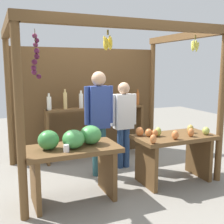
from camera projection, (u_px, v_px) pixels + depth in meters
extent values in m
plane|color=gray|center=(107.00, 172.00, 4.74)|extent=(12.00, 12.00, 0.00)
cylinder|color=brown|center=(20.00, 120.00, 3.08)|extent=(0.10, 0.10, 2.34)
cylinder|color=brown|center=(221.00, 106.00, 4.21)|extent=(0.10, 0.10, 2.34)
cylinder|color=brown|center=(9.00, 101.00, 4.89)|extent=(0.10, 0.10, 2.34)
cylinder|color=brown|center=(152.00, 94.00, 6.02)|extent=(0.10, 0.10, 2.34)
cube|color=brown|center=(137.00, 24.00, 3.46)|extent=(3.00, 0.12, 0.12)
cube|color=brown|center=(8.00, 28.00, 3.81)|extent=(0.12, 2.10, 0.12)
cube|color=brown|center=(183.00, 37.00, 4.93)|extent=(0.12, 2.10, 0.12)
cube|color=#52381E|center=(88.00, 103.00, 5.49)|extent=(2.90, 0.04, 2.11)
cylinder|color=brown|center=(195.00, 37.00, 4.00)|extent=(0.02, 0.02, 0.06)
ellipsoid|color=#D1CC4C|center=(197.00, 47.00, 4.03)|extent=(0.04, 0.08, 0.15)
ellipsoid|color=#D1CC4C|center=(194.00, 47.00, 4.06)|extent=(0.07, 0.05, 0.15)
ellipsoid|color=#D1CC4C|center=(192.00, 46.00, 4.02)|extent=(0.06, 0.08, 0.15)
ellipsoid|color=#D1CC4C|center=(194.00, 45.00, 3.98)|extent=(0.05, 0.06, 0.15)
ellipsoid|color=#D1CC4C|center=(197.00, 45.00, 4.00)|extent=(0.07, 0.04, 0.15)
cylinder|color=brown|center=(108.00, 32.00, 3.42)|extent=(0.02, 0.02, 0.06)
ellipsoid|color=gold|center=(109.00, 41.00, 3.45)|extent=(0.04, 0.06, 0.15)
ellipsoid|color=gold|center=(109.00, 44.00, 3.46)|extent=(0.07, 0.07, 0.16)
ellipsoid|color=gold|center=(107.00, 45.00, 3.48)|extent=(0.06, 0.04, 0.15)
ellipsoid|color=gold|center=(106.00, 44.00, 3.46)|extent=(0.07, 0.06, 0.16)
ellipsoid|color=gold|center=(105.00, 44.00, 3.44)|extent=(0.05, 0.08, 0.15)
ellipsoid|color=gold|center=(105.00, 42.00, 3.41)|extent=(0.05, 0.08, 0.15)
ellipsoid|color=gold|center=(108.00, 43.00, 3.40)|extent=(0.09, 0.06, 0.15)
ellipsoid|color=gold|center=(109.00, 44.00, 3.42)|extent=(0.09, 0.04, 0.15)
ellipsoid|color=gold|center=(111.00, 43.00, 3.43)|extent=(0.06, 0.07, 0.16)
cylinder|color=#4C422D|center=(36.00, 52.00, 3.35)|extent=(0.01, 0.01, 0.55)
sphere|color=#601E42|center=(35.00, 36.00, 3.34)|extent=(0.06, 0.06, 0.06)
sphere|color=#47142D|center=(37.00, 40.00, 3.36)|extent=(0.06, 0.06, 0.06)
sphere|color=#601E42|center=(36.00, 45.00, 3.36)|extent=(0.06, 0.06, 0.06)
sphere|color=#511938|center=(37.00, 51.00, 3.35)|extent=(0.07, 0.07, 0.07)
sphere|color=#47142D|center=(37.00, 56.00, 3.37)|extent=(0.07, 0.07, 0.07)
sphere|color=#47142D|center=(34.00, 62.00, 3.33)|extent=(0.07, 0.07, 0.07)
sphere|color=#511938|center=(34.00, 68.00, 3.38)|extent=(0.06, 0.06, 0.06)
sphere|color=#47142D|center=(39.00, 76.00, 3.43)|extent=(0.06, 0.06, 0.06)
sphere|color=#511938|center=(34.00, 72.00, 3.40)|extent=(0.07, 0.07, 0.07)
cube|color=brown|center=(72.00, 149.00, 3.63)|extent=(1.22, 0.64, 0.06)
cube|color=brown|center=(35.00, 182.00, 3.50)|extent=(0.06, 0.58, 0.67)
cube|color=brown|center=(107.00, 170.00, 3.88)|extent=(0.06, 0.58, 0.67)
ellipsoid|color=#38843D|center=(48.00, 140.00, 3.50)|extent=(0.37, 0.37, 0.24)
ellipsoid|color=#429347|center=(91.00, 135.00, 3.75)|extent=(0.32, 0.32, 0.25)
ellipsoid|color=#429347|center=(73.00, 139.00, 3.55)|extent=(0.33, 0.33, 0.24)
cylinder|color=white|center=(66.00, 148.00, 3.41)|extent=(0.07, 0.07, 0.09)
cube|color=brown|center=(174.00, 137.00, 4.25)|extent=(1.22, 0.64, 0.06)
cube|color=brown|center=(146.00, 164.00, 4.12)|extent=(0.06, 0.58, 0.67)
cube|color=brown|center=(199.00, 156.00, 4.50)|extent=(0.06, 0.58, 0.67)
ellipsoid|color=#CC7038|center=(155.00, 133.00, 4.14)|extent=(0.11, 0.11, 0.11)
ellipsoid|color=#CC7038|center=(153.00, 139.00, 3.78)|extent=(0.10, 0.10, 0.12)
ellipsoid|color=#CC7038|center=(191.00, 132.00, 4.16)|extent=(0.11, 0.11, 0.13)
ellipsoid|color=#A8B24C|center=(158.00, 132.00, 4.19)|extent=(0.14, 0.14, 0.14)
ellipsoid|color=#CC7038|center=(149.00, 133.00, 4.15)|extent=(0.12, 0.12, 0.12)
ellipsoid|color=#CC7038|center=(175.00, 135.00, 4.00)|extent=(0.14, 0.14, 0.13)
ellipsoid|color=#CC7038|center=(140.00, 131.00, 4.21)|extent=(0.14, 0.14, 0.13)
ellipsoid|color=#A8B24C|center=(206.00, 131.00, 4.27)|extent=(0.15, 0.15, 0.12)
ellipsoid|color=#B79E47|center=(190.00, 129.00, 4.39)|extent=(0.10, 0.10, 0.13)
cube|color=brown|center=(47.00, 138.00, 5.00)|extent=(0.05, 0.20, 1.00)
cube|color=brown|center=(140.00, 129.00, 5.73)|extent=(0.05, 0.20, 1.00)
cube|color=brown|center=(96.00, 108.00, 5.29)|extent=(1.89, 0.22, 0.04)
cylinder|color=silver|center=(49.00, 103.00, 4.92)|extent=(0.08, 0.08, 0.24)
cylinder|color=silver|center=(49.00, 95.00, 4.90)|extent=(0.04, 0.04, 0.06)
cylinder|color=#D8B266|center=(65.00, 101.00, 5.03)|extent=(0.07, 0.07, 0.30)
cylinder|color=#D8B266|center=(65.00, 91.00, 5.00)|extent=(0.03, 0.03, 0.06)
cylinder|color=silver|center=(81.00, 101.00, 5.15)|extent=(0.08, 0.08, 0.27)
cylinder|color=silver|center=(81.00, 92.00, 5.12)|extent=(0.04, 0.04, 0.06)
cylinder|color=silver|center=(96.00, 101.00, 5.27)|extent=(0.08, 0.08, 0.23)
cylinder|color=silver|center=(96.00, 93.00, 5.24)|extent=(0.03, 0.03, 0.06)
cylinder|color=gold|center=(111.00, 100.00, 5.38)|extent=(0.08, 0.08, 0.26)
cylinder|color=gold|center=(111.00, 91.00, 5.35)|extent=(0.03, 0.03, 0.06)
cylinder|color=#994C1E|center=(125.00, 98.00, 5.50)|extent=(0.07, 0.07, 0.28)
cylinder|color=#994C1E|center=(125.00, 90.00, 5.47)|extent=(0.03, 0.03, 0.06)
cylinder|color=#994C1E|center=(138.00, 99.00, 5.61)|extent=(0.07, 0.07, 0.25)
cylinder|color=#994C1E|center=(138.00, 91.00, 5.59)|extent=(0.03, 0.03, 0.06)
cylinder|color=#29555D|center=(96.00, 152.00, 4.52)|extent=(0.11, 0.11, 0.79)
cylinder|color=#29555D|center=(103.00, 151.00, 4.56)|extent=(0.11, 0.11, 0.79)
cube|color=#2D428C|center=(99.00, 107.00, 4.42)|extent=(0.32, 0.19, 0.67)
cylinder|color=#2D428C|center=(87.00, 106.00, 4.34)|extent=(0.08, 0.08, 0.60)
cylinder|color=#2D428C|center=(111.00, 104.00, 4.49)|extent=(0.08, 0.08, 0.60)
sphere|color=tan|center=(99.00, 79.00, 4.35)|extent=(0.23, 0.23, 0.23)
cylinder|color=navy|center=(120.00, 148.00, 4.87)|extent=(0.11, 0.11, 0.70)
cylinder|color=navy|center=(126.00, 148.00, 4.92)|extent=(0.11, 0.11, 0.70)
cube|color=white|center=(124.00, 111.00, 4.79)|extent=(0.32, 0.19, 0.59)
cylinder|color=white|center=(113.00, 110.00, 4.71)|extent=(0.08, 0.08, 0.53)
cylinder|color=white|center=(134.00, 109.00, 4.86)|extent=(0.08, 0.08, 0.53)
sphere|color=tan|center=(124.00, 88.00, 4.73)|extent=(0.20, 0.20, 0.20)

